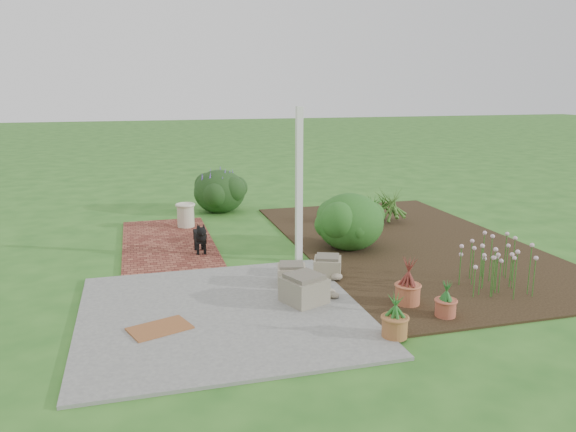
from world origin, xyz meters
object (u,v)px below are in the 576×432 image
object	(u,v)px
stone_trough_near	(304,290)
evergreen_shrub	(350,220)
black_dog	(200,236)
cream_ceramic_urn	(186,215)

from	to	relation	value
stone_trough_near	evergreen_shrub	bearing A→B (deg)	55.90
black_dog	evergreen_shrub	distance (m)	2.59
stone_trough_near	cream_ceramic_urn	xyz separation A→B (m)	(-1.11, 4.50, 0.06)
black_dog	evergreen_shrub	size ratio (longest dim) A/B	0.49
evergreen_shrub	stone_trough_near	bearing A→B (deg)	-124.10
black_dog	evergreen_shrub	world-z (taller)	evergreen_shrub
stone_trough_near	cream_ceramic_urn	distance (m)	4.64
stone_trough_near	black_dog	size ratio (longest dim) A/B	0.85
black_dog	cream_ceramic_urn	world-z (taller)	black_dog
stone_trough_near	cream_ceramic_urn	world-z (taller)	cream_ceramic_urn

